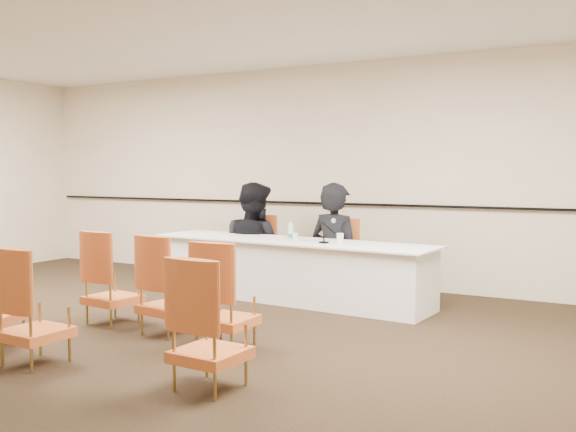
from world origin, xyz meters
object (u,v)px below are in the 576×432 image
(panelist_second, at_px, (254,255))
(aud_chair_front_left, at_px, (112,277))
(aud_chair_front_right, at_px, (226,295))
(panel_table, at_px, (289,270))
(aud_chair_back_right, at_px, (210,323))
(panelist_main_chair, at_px, (335,257))
(panelist_main, at_px, (335,262))
(panelist_second_chair, at_px, (254,251))
(aud_chair_back_mid, at_px, (35,305))
(microphone, at_px, (324,231))
(aud_chair_front_mid, at_px, (169,284))
(water_bottle, at_px, (291,231))
(drinking_glass, at_px, (295,237))
(coffee_cup, at_px, (340,239))

(panelist_second, bearing_deg, aud_chair_front_left, 104.13)
(aud_chair_front_left, distance_m, aud_chair_front_right, 1.56)
(panel_table, distance_m, aud_chair_back_right, 3.21)
(aud_chair_front_left, bearing_deg, aud_chair_front_right, -3.10)
(panelist_second, xyz_separation_m, aud_chair_front_left, (-0.12, -2.51, 0.05))
(panelist_main_chair, bearing_deg, aud_chair_front_left, -115.43)
(aud_chair_front_right, bearing_deg, panelist_main, 94.07)
(panelist_second_chair, xyz_separation_m, aud_chair_back_mid, (0.33, -3.83, 0.00))
(microphone, height_order, aud_chair_back_right, microphone)
(aud_chair_front_mid, relative_size, aud_chair_back_right, 1.00)
(panelist_main, xyz_separation_m, water_bottle, (-0.31, -0.59, 0.41))
(aud_chair_back_right, bearing_deg, panelist_second, 120.39)
(aud_chair_front_right, bearing_deg, aud_chair_front_left, 171.50)
(panel_table, height_order, aud_chair_front_left, aud_chair_front_left)
(panelist_second_chair, xyz_separation_m, aud_chair_front_right, (1.42, -2.74, 0.00))
(aud_chair_front_mid, height_order, aud_chair_back_right, same)
(panelist_main_chair, relative_size, drinking_glass, 9.50)
(aud_chair_front_right, bearing_deg, aud_chair_back_mid, -135.00)
(panel_table, bearing_deg, panelist_main, 58.44)
(panelist_main_chair, bearing_deg, aud_chair_front_mid, -99.47)
(aud_chair_back_right, bearing_deg, microphone, 102.78)
(microphone, height_order, water_bottle, microphone)
(panelist_second, height_order, water_bottle, panelist_second)
(panelist_second, relative_size, panelist_second_chair, 2.05)
(aud_chair_front_right, distance_m, aud_chair_back_right, 1.02)
(coffee_cup, bearing_deg, panelist_second_chair, 155.59)
(panelist_main, relative_size, aud_chair_back_right, 2.07)
(panelist_main_chair, distance_m, panelist_second, 1.24)
(aud_chair_front_mid, bearing_deg, drinking_glass, 86.65)
(coffee_cup, bearing_deg, aud_chair_back_right, -83.84)
(microphone, height_order, aud_chair_front_mid, microphone)
(panelist_main, height_order, aud_chair_front_right, panelist_main)
(panelist_second, xyz_separation_m, water_bottle, (0.93, -0.67, 0.41))
(panelist_second_chair, xyz_separation_m, drinking_glass, (1.01, -0.71, 0.30))
(panelist_main, height_order, aud_chair_front_left, panelist_main)
(panel_table, xyz_separation_m, panelist_main, (0.37, 0.52, 0.06))
(panelist_second, relative_size, aud_chair_back_right, 2.05)
(panel_table, distance_m, aud_chair_front_left, 2.15)
(panelist_main, relative_size, coffee_cup, 15.85)
(coffee_cup, xyz_separation_m, aud_chair_front_right, (-0.17, -2.02, -0.31))
(panelist_main_chair, bearing_deg, panelist_main, 0.00)
(aud_chair_front_right, bearing_deg, aud_chair_front_mid, 167.13)
(aud_chair_front_right, height_order, aud_chair_back_right, same)
(drinking_glass, bearing_deg, aud_chair_front_right, -78.48)
(drinking_glass, xyz_separation_m, aud_chair_front_right, (0.41, -2.03, -0.30))
(coffee_cup, bearing_deg, panelist_main, 119.08)
(water_bottle, xyz_separation_m, aud_chair_front_right, (0.49, -2.07, -0.36))
(microphone, xyz_separation_m, aud_chair_back_right, (0.52, -2.91, -0.39))
(panelist_main, xyz_separation_m, drinking_glass, (-0.23, -0.63, 0.35))
(aud_chair_back_mid, bearing_deg, microphone, 73.27)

